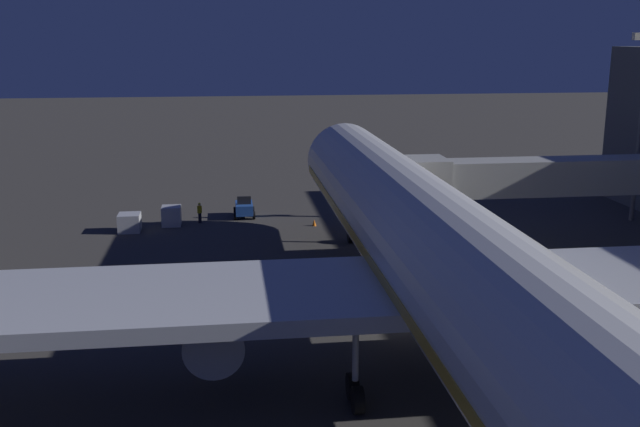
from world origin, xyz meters
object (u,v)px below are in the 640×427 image
at_px(airliner_at_gate, 463,284).
at_px(traffic_cone_nose_port, 365,221).
at_px(traffic_cone_nose_starboard, 314,223).
at_px(baggage_container_near_belt, 130,223).
at_px(jet_bridge, 523,178).
at_px(baggage_tug_lead, 244,208).
at_px(baggage_container_far_row, 171,216).
at_px(ground_crew_by_belt_loader, 200,212).

height_order(airliner_at_gate, traffic_cone_nose_port, airliner_at_gate).
distance_m(airliner_at_gate, traffic_cone_nose_starboard, 32.90).
distance_m(airliner_at_gate, baggage_container_near_belt, 37.21).
height_order(jet_bridge, baggage_container_near_belt, jet_bridge).
relative_size(airliner_at_gate, baggage_tug_lead, 24.75).
xyz_separation_m(jet_bridge, traffic_cone_nose_port, (9.16, -10.95, -5.63)).
bearing_deg(baggage_tug_lead, airliner_at_gate, 102.42).
height_order(baggage_tug_lead, traffic_cone_nose_port, baggage_tug_lead).
bearing_deg(jet_bridge, airliner_at_gate, 62.04).
bearing_deg(baggage_container_near_belt, traffic_cone_nose_port, 179.68).
distance_m(baggage_container_far_row, traffic_cone_nose_port, 16.47).
xyz_separation_m(baggage_tug_lead, traffic_cone_nose_port, (-10.19, 3.90, -0.51)).
xyz_separation_m(baggage_tug_lead, traffic_cone_nose_starboard, (-5.79, 3.90, -0.51)).
height_order(ground_crew_by_belt_loader, traffic_cone_nose_starboard, ground_crew_by_belt_loader).
xyz_separation_m(baggage_container_near_belt, ground_crew_by_belt_loader, (-5.64, -2.12, 0.24)).
bearing_deg(airliner_at_gate, jet_bridge, -117.96).
bearing_deg(jet_bridge, traffic_cone_nose_starboard, -38.91).
height_order(baggage_container_far_row, traffic_cone_nose_port, baggage_container_far_row).
relative_size(airliner_at_gate, traffic_cone_nose_starboard, 123.50).
bearing_deg(jet_bridge, baggage_container_far_row, -26.34).
bearing_deg(traffic_cone_nose_starboard, airliner_at_gate, 93.89).
distance_m(jet_bridge, traffic_cone_nose_port, 15.35).
bearing_deg(traffic_cone_nose_starboard, traffic_cone_nose_port, 180.00).
bearing_deg(traffic_cone_nose_starboard, jet_bridge, 141.09).
xyz_separation_m(ground_crew_by_belt_loader, traffic_cone_nose_starboard, (-9.63, 2.23, -0.71)).
height_order(traffic_cone_nose_port, traffic_cone_nose_starboard, same).
relative_size(baggage_container_far_row, ground_crew_by_belt_loader, 0.93).
relative_size(baggage_tug_lead, ground_crew_by_belt_loader, 1.54).
relative_size(airliner_at_gate, jet_bridge, 3.23).
xyz_separation_m(jet_bridge, baggage_container_far_row, (25.54, -12.64, -5.08)).
bearing_deg(airliner_at_gate, traffic_cone_nose_port, -93.89).
relative_size(baggage_container_near_belt, ground_crew_by_belt_loader, 1.03).
xyz_separation_m(baggage_tug_lead, baggage_container_far_row, (6.19, 2.20, 0.04)).
xyz_separation_m(baggage_container_near_belt, traffic_cone_nose_port, (-19.67, 0.11, -0.47)).
height_order(airliner_at_gate, jet_bridge, airliner_at_gate).
height_order(baggage_tug_lead, ground_crew_by_belt_loader, baggage_tug_lead).
height_order(airliner_at_gate, ground_crew_by_belt_loader, airliner_at_gate).
bearing_deg(baggage_container_far_row, jet_bridge, 153.66).
height_order(jet_bridge, ground_crew_by_belt_loader, jet_bridge).
height_order(airliner_at_gate, baggage_container_near_belt, airliner_at_gate).
distance_m(jet_bridge, ground_crew_by_belt_loader, 27.12).
bearing_deg(airliner_at_gate, traffic_cone_nose_starboard, -86.11).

